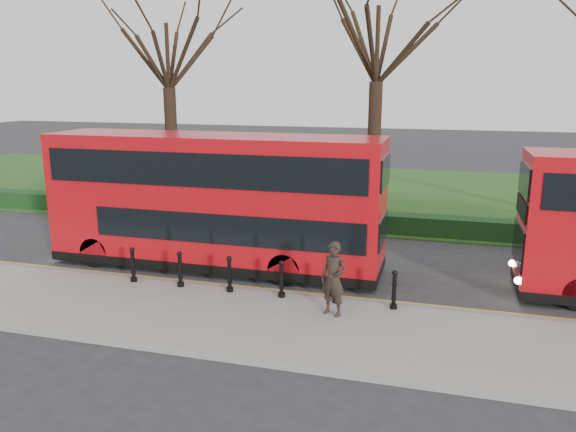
% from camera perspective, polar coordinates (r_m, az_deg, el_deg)
% --- Properties ---
extents(ground, '(120.00, 120.00, 0.00)m').
position_cam_1_polar(ground, '(17.19, -2.54, -6.74)').
color(ground, '#28282B').
rests_on(ground, ground).
extents(pavement, '(60.00, 4.00, 0.15)m').
position_cam_1_polar(pavement, '(14.55, -6.28, -10.35)').
color(pavement, gray).
rests_on(pavement, ground).
extents(kerb, '(60.00, 0.25, 0.16)m').
position_cam_1_polar(kerb, '(16.28, -3.65, -7.65)').
color(kerb, slate).
rests_on(kerb, ground).
extents(grass_verge, '(60.00, 18.00, 0.06)m').
position_cam_1_polar(grass_verge, '(31.31, 6.01, 2.51)').
color(grass_verge, '#234A18').
rests_on(grass_verge, ground).
extents(hedge, '(60.00, 0.90, 0.80)m').
position_cam_1_polar(hedge, '(23.36, 2.63, -0.26)').
color(hedge, black).
rests_on(hedge, ground).
extents(yellow_line_outer, '(60.00, 0.10, 0.01)m').
position_cam_1_polar(yellow_line_outer, '(16.57, -3.30, -7.52)').
color(yellow_line_outer, yellow).
rests_on(yellow_line_outer, ground).
extents(yellow_line_inner, '(60.00, 0.10, 0.01)m').
position_cam_1_polar(yellow_line_inner, '(16.75, -3.08, -7.28)').
color(yellow_line_inner, yellow).
rests_on(yellow_line_inner, ground).
extents(tree_left, '(6.60, 6.60, 10.31)m').
position_cam_1_polar(tree_left, '(28.54, -12.17, 16.29)').
color(tree_left, black).
rests_on(tree_left, ground).
extents(tree_mid, '(6.93, 6.93, 10.83)m').
position_cam_1_polar(tree_mid, '(25.58, 9.10, 17.63)').
color(tree_mid, black).
rests_on(tree_mid, ground).
extents(bollard_row, '(7.79, 0.15, 1.00)m').
position_cam_1_polar(bollard_row, '(15.71, -3.35, -6.21)').
color(bollard_row, black).
rests_on(bollard_row, pavement).
extents(bus_lead, '(10.84, 2.49, 4.31)m').
position_cam_1_polar(bus_lead, '(18.21, -7.50, 1.43)').
color(bus_lead, '#AE0A12').
rests_on(bus_lead, ground).
extents(pedestrian, '(0.81, 0.67, 1.92)m').
position_cam_1_polar(pedestrian, '(14.24, 4.65, -6.39)').
color(pedestrian, black).
rests_on(pedestrian, pavement).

